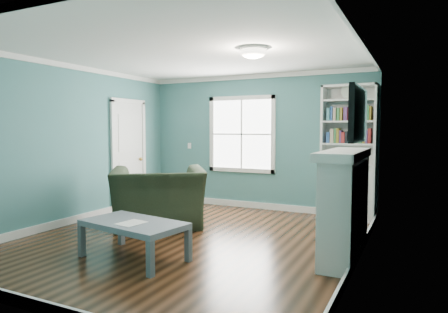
% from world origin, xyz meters
% --- Properties ---
extents(floor, '(5.00, 5.00, 0.00)m').
position_xyz_m(floor, '(0.00, 0.00, 0.00)').
color(floor, black).
rests_on(floor, ground).
extents(room_walls, '(5.00, 5.00, 5.00)m').
position_xyz_m(room_walls, '(0.00, 0.00, 1.58)').
color(room_walls, '#3C7574').
rests_on(room_walls, ground).
extents(trim, '(4.50, 5.00, 2.60)m').
position_xyz_m(trim, '(0.00, 0.00, 1.24)').
color(trim, white).
rests_on(trim, ground).
extents(window, '(1.40, 0.06, 1.50)m').
position_xyz_m(window, '(-0.30, 2.49, 1.45)').
color(window, white).
rests_on(window, room_walls).
extents(bookshelf, '(0.90, 0.35, 2.31)m').
position_xyz_m(bookshelf, '(1.77, 2.30, 0.92)').
color(bookshelf, silver).
rests_on(bookshelf, ground).
extents(fireplace, '(0.44, 1.58, 1.30)m').
position_xyz_m(fireplace, '(2.08, 0.20, 0.64)').
color(fireplace, black).
rests_on(fireplace, ground).
extents(tv, '(0.06, 1.10, 0.65)m').
position_xyz_m(tv, '(2.20, 0.20, 1.72)').
color(tv, black).
rests_on(tv, fireplace).
extents(door, '(0.12, 0.98, 2.17)m').
position_xyz_m(door, '(-2.22, 1.40, 1.07)').
color(door, silver).
rests_on(door, ground).
extents(ceiling_fixture, '(0.38, 0.38, 0.15)m').
position_xyz_m(ceiling_fixture, '(0.90, 0.10, 2.55)').
color(ceiling_fixture, white).
rests_on(ceiling_fixture, room_walls).
extents(light_switch, '(0.08, 0.01, 0.12)m').
position_xyz_m(light_switch, '(-1.50, 2.48, 1.20)').
color(light_switch, white).
rests_on(light_switch, room_walls).
extents(recliner, '(1.70, 1.59, 1.25)m').
position_xyz_m(recliner, '(-0.87, 0.47, 0.62)').
color(recliner, black).
rests_on(recliner, ground).
extents(coffee_table, '(1.34, 0.87, 0.45)m').
position_xyz_m(coffee_table, '(-0.18, -1.00, 0.40)').
color(coffee_table, '#4E575E').
rests_on(coffee_table, ground).
extents(paper_sheet, '(0.29, 0.35, 0.00)m').
position_xyz_m(paper_sheet, '(-0.15, -1.08, 0.46)').
color(paper_sheet, white).
rests_on(paper_sheet, coffee_table).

